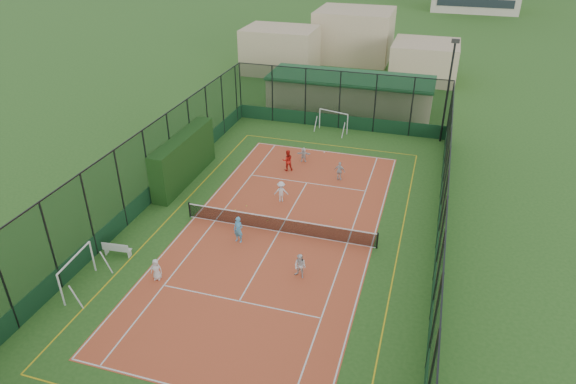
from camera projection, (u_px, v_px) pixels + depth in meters
name	position (u px, v px, depth m)	size (l,w,h in m)	color
ground	(279.00, 232.00, 30.40)	(300.00, 300.00, 0.00)	#28581E
court_slab	(279.00, 232.00, 30.40)	(11.17, 23.97, 0.01)	#B95129
tennis_net	(279.00, 224.00, 30.14)	(11.67, 0.12, 1.06)	black
perimeter_fence	(279.00, 195.00, 29.18)	(18.12, 34.12, 5.00)	black
floodlight_ne	(448.00, 93.00, 40.09)	(0.60, 0.26, 8.25)	black
clubhouse	(350.00, 93.00, 48.02)	(15.20, 7.20, 3.15)	tan
hedge_left	(184.00, 158.00, 35.40)	(1.13, 7.53, 3.29)	black
white_bench	(117.00, 249.00, 28.16)	(1.56, 0.43, 0.88)	white
futsal_goal_near	(77.00, 273.00, 25.54)	(0.83, 2.87, 1.85)	white
futsal_goal_far	(333.00, 121.00, 43.54)	(2.73, 0.79, 1.76)	white
child_near_left	(156.00, 269.00, 26.26)	(0.59, 0.38, 1.20)	silver
child_near_mid	(238.00, 230.00, 29.13)	(0.58, 0.38, 1.60)	#4EA8DD
child_near_right	(300.00, 266.00, 26.36)	(0.67, 0.52, 1.39)	silver
child_far_left	(281.00, 192.00, 33.19)	(0.92, 0.53, 1.42)	white
child_far_right	(340.00, 171.00, 35.81)	(0.80, 0.33, 1.37)	silver
child_far_back	(304.00, 155.00, 38.45)	(1.05, 0.33, 1.13)	silver
coach	(287.00, 160.00, 37.09)	(0.77, 0.60, 1.58)	red
tennis_balls	(269.00, 215.00, 31.96)	(6.24, 1.34, 0.07)	#CCE033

